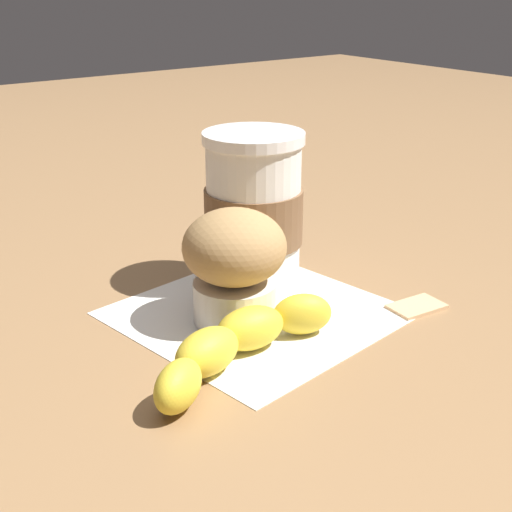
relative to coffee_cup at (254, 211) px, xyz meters
The scene contains 6 objects.
ground_plane 0.10m from the coffee_cup, 34.81° to the right, with size 3.00×3.00×0.00m, color #936D47.
paper_napkin 0.10m from the coffee_cup, 34.81° to the right, with size 0.22×0.22×0.00m, color white.
coffee_cup is the anchor object (origin of this frame).
muffin 0.09m from the coffee_cup, 46.77° to the right, with size 0.09×0.09×0.10m.
banana 0.17m from the coffee_cup, 41.58° to the right, with size 0.09×0.20×0.04m.
sugar_packet 0.18m from the coffee_cup, 32.46° to the left, with size 0.05×0.03×0.01m, color #E0B27F.
Camera 1 is at (0.46, -0.35, 0.29)m, focal length 50.00 mm.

